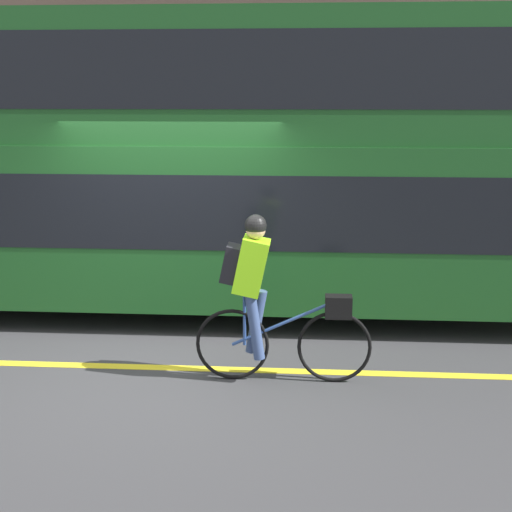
# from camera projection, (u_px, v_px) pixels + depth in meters

# --- Properties ---
(ground_plane) EXTENTS (80.00, 80.00, 0.00)m
(ground_plane) POSITION_uv_depth(u_px,v_px,m) (156.00, 370.00, 7.39)
(ground_plane) COLOR #38383A
(road_center_line) EXTENTS (50.00, 0.14, 0.01)m
(road_center_line) POSITION_uv_depth(u_px,v_px,m) (157.00, 367.00, 7.46)
(road_center_line) COLOR yellow
(road_center_line) RESTS_ON ground_plane
(sidewalk_curb) EXTENTS (60.00, 1.67, 0.10)m
(sidewalk_curb) POSITION_uv_depth(u_px,v_px,m) (215.00, 259.00, 12.10)
(sidewalk_curb) COLOR #A8A399
(sidewalk_curb) RESTS_ON ground_plane
(building_facade) EXTENTS (60.00, 0.30, 7.04)m
(building_facade) POSITION_uv_depth(u_px,v_px,m) (220.00, 50.00, 12.27)
(building_facade) COLOR brown
(building_facade) RESTS_ON ground_plane
(bus) EXTENTS (9.21, 2.55, 3.73)m
(bus) POSITION_uv_depth(u_px,v_px,m) (213.00, 152.00, 9.11)
(bus) COLOR black
(bus) RESTS_ON ground_plane
(cyclist_on_bike) EXTENTS (1.74, 0.32, 1.68)m
(cyclist_on_bike) POSITION_uv_depth(u_px,v_px,m) (265.00, 294.00, 6.95)
(cyclist_on_bike) COLOR black
(cyclist_on_bike) RESTS_ON ground_plane
(trash_bin) EXTENTS (0.46, 0.46, 0.99)m
(trash_bin) POSITION_uv_depth(u_px,v_px,m) (215.00, 228.00, 11.89)
(trash_bin) COLOR #262628
(trash_bin) RESTS_ON sidewalk_curb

